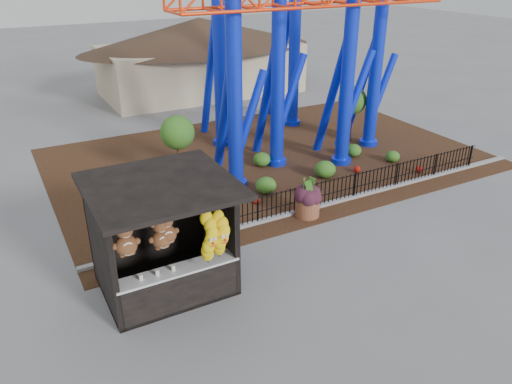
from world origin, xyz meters
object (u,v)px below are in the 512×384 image
roller_coaster (290,0)px  potted_plant (306,205)px  prize_booth (166,241)px  terracotta_planter (307,207)px

roller_coaster → potted_plant: (-2.64, -5.53, -6.01)m
roller_coaster → potted_plant: 8.58m
prize_booth → terracotta_planter: 5.97m
prize_booth → terracotta_planter: size_ratio=4.20×
prize_booth → terracotta_planter: (5.56, 1.81, -1.22)m
roller_coaster → potted_plant: size_ratio=12.71×
roller_coaster → terracotta_planter: bearing=-114.9°
terracotta_planter → potted_plant: 0.13m
potted_plant → prize_booth: bearing=-179.2°
terracotta_planter → potted_plant: potted_plant is taller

